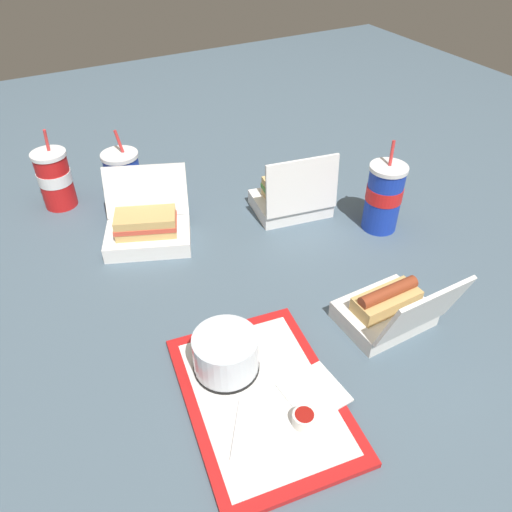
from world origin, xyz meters
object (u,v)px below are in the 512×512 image
at_px(clamshell_hotdog_front, 389,310).
at_px(soda_cup_front, 384,197).
at_px(clamshell_sandwich_right, 147,228).
at_px(soda_cup_left, 124,179).
at_px(plastic_fork, 238,429).
at_px(soda_cup_corner, 55,179).
at_px(clamshell_sandwich_corner, 292,197).
at_px(cake_container, 226,354).
at_px(food_tray, 262,397).
at_px(ketchup_cup, 304,418).

height_order(clamshell_hotdog_front, soda_cup_front, soda_cup_front).
relative_size(clamshell_sandwich_right, soda_cup_left, 1.23).
distance_m(plastic_fork, soda_cup_front, 0.70).
bearing_deg(soda_cup_corner, soda_cup_front, -125.39).
bearing_deg(soda_cup_left, soda_cup_corner, 65.65).
height_order(clamshell_sandwich_corner, soda_cup_corner, soda_cup_corner).
distance_m(cake_container, clamshell_sandwich_right, 0.46).
bearing_deg(soda_cup_left, soda_cup_front, -128.28).
bearing_deg(clamshell_hotdog_front, food_tray, 97.29).
relative_size(plastic_fork, clamshell_hotdog_front, 0.60).
height_order(plastic_fork, clamshell_hotdog_front, clamshell_hotdog_front).
bearing_deg(clamshell_sandwich_corner, soda_cup_corner, 58.72).
bearing_deg(soda_cup_left, ketchup_cup, -176.49).
bearing_deg(soda_cup_corner, food_tray, -167.60).
xyz_separation_m(cake_container, soda_cup_corner, (0.74, 0.15, 0.03)).
height_order(soda_cup_front, soda_cup_corner, soda_cup_front).
bearing_deg(food_tray, clamshell_hotdog_front, -82.71).
height_order(plastic_fork, soda_cup_front, soda_cup_front).
xyz_separation_m(food_tray, soda_cup_left, (0.75, 0.02, 0.07)).
bearing_deg(soda_cup_left, food_tray, -178.77).
distance_m(ketchup_cup, clamshell_sandwich_corner, 0.66).
height_order(ketchup_cup, soda_cup_left, soda_cup_left).
relative_size(clamshell_hotdog_front, soda_cup_corner, 0.84).
relative_size(plastic_fork, soda_cup_corner, 0.50).
bearing_deg(food_tray, ketchup_cup, -156.96).
height_order(ketchup_cup, clamshell_hotdog_front, clamshell_hotdog_front).
bearing_deg(clamshell_sandwich_right, clamshell_sandwich_corner, -96.92).
height_order(cake_container, clamshell_sandwich_right, clamshell_sandwich_right).
bearing_deg(food_tray, plastic_fork, 121.78).
bearing_deg(ketchup_cup, food_tray, 23.04).
bearing_deg(clamshell_sandwich_corner, plastic_fork, 141.29).
distance_m(clamshell_sandwich_right, soda_cup_corner, 0.33).
relative_size(ketchup_cup, plastic_fork, 0.36).
bearing_deg(soda_cup_left, clamshell_hotdog_front, -154.97).
relative_size(soda_cup_front, soda_cup_corner, 1.09).
bearing_deg(clamshell_sandwich_corner, soda_cup_left, 55.97).
relative_size(plastic_fork, soda_cup_left, 0.52).
relative_size(ketchup_cup, clamshell_sandwich_right, 0.16).
xyz_separation_m(food_tray, clamshell_sandwich_corner, (0.49, -0.36, 0.04)).
xyz_separation_m(food_tray, clamshell_hotdog_front, (0.04, -0.31, 0.03)).
distance_m(plastic_fork, clamshell_sandwich_corner, 0.69).
distance_m(food_tray, cake_container, 0.10).
distance_m(ketchup_cup, soda_cup_front, 0.64).
xyz_separation_m(clamshell_hotdog_front, soda_cup_left, (0.71, 0.33, 0.03)).
relative_size(plastic_fork, clamshell_sandwich_corner, 0.51).
bearing_deg(cake_container, clamshell_hotdog_front, -97.36).
height_order(cake_container, clamshell_hotdog_front, clamshell_hotdog_front).
xyz_separation_m(clamshell_sandwich_corner, soda_cup_corner, (0.33, 0.54, 0.04)).
height_order(clamshell_sandwich_right, soda_cup_front, soda_cup_front).
bearing_deg(plastic_fork, clamshell_sandwich_corner, -4.35).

